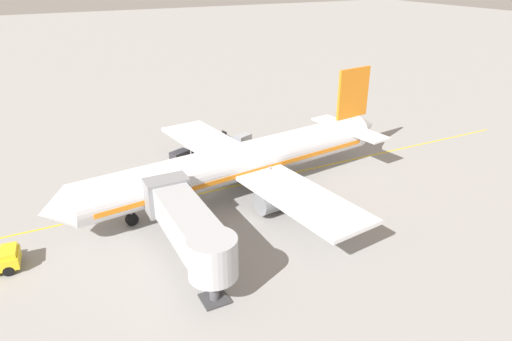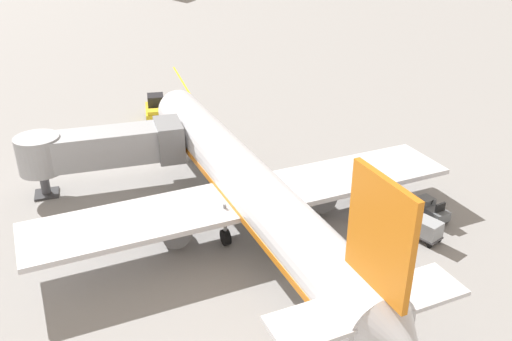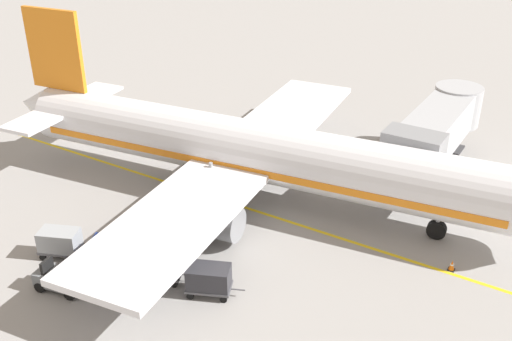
{
  "view_description": "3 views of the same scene",
  "coord_description": "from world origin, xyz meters",
  "px_view_note": "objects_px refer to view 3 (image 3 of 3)",
  "views": [
    {
      "loc": [
        -38.69,
        15.66,
        20.96
      ],
      "look_at": [
        -3.97,
        -2.17,
        3.25
      ],
      "focal_mm": 32.17,
      "sensor_mm": 36.0,
      "label": 1
    },
    {
      "loc": [
        -10.47,
        -34.15,
        21.0
      ],
      "look_at": [
        -0.41,
        -0.74,
        3.59
      ],
      "focal_mm": 38.61,
      "sensor_mm": 36.0,
      "label": 2
    },
    {
      "loc": [
        26.53,
        15.71,
        18.87
      ],
      "look_at": [
        -0.49,
        -1.09,
        2.51
      ],
      "focal_mm": 41.55,
      "sensor_mm": 36.0,
      "label": 3
    }
  ],
  "objects_px": {
    "baggage_cart_third_in_train": "(112,250)",
    "baggage_cart_tail_end": "(60,241)",
    "baggage_cart_front": "(209,278)",
    "ground_crew_wing_walker": "(207,207)",
    "baggage_tug_lead": "(62,278)",
    "safety_cone_nose_left": "(452,265)",
    "jet_bridge": "(438,127)",
    "parked_airliner": "(253,152)",
    "baggage_cart_second_in_train": "(160,264)"
  },
  "relations": [
    {
      "from": "parked_airliner",
      "to": "jet_bridge",
      "type": "relative_size",
      "value": 2.97
    },
    {
      "from": "baggage_tug_lead",
      "to": "jet_bridge",
      "type": "bearing_deg",
      "value": 151.97
    },
    {
      "from": "baggage_tug_lead",
      "to": "safety_cone_nose_left",
      "type": "height_order",
      "value": "baggage_tug_lead"
    },
    {
      "from": "jet_bridge",
      "to": "baggage_cart_second_in_train",
      "type": "bearing_deg",
      "value": -23.37
    },
    {
      "from": "baggage_tug_lead",
      "to": "ground_crew_wing_walker",
      "type": "distance_m",
      "value": 9.32
    },
    {
      "from": "baggage_cart_front",
      "to": "baggage_cart_second_in_train",
      "type": "relative_size",
      "value": 1.0
    },
    {
      "from": "baggage_cart_third_in_train",
      "to": "ground_crew_wing_walker",
      "type": "height_order",
      "value": "ground_crew_wing_walker"
    },
    {
      "from": "baggage_tug_lead",
      "to": "baggage_cart_tail_end",
      "type": "relative_size",
      "value": 0.92
    },
    {
      "from": "jet_bridge",
      "to": "baggage_tug_lead",
      "type": "distance_m",
      "value": 25.26
    },
    {
      "from": "baggage_tug_lead",
      "to": "baggage_cart_tail_end",
      "type": "bearing_deg",
      "value": -130.62
    },
    {
      "from": "baggage_cart_front",
      "to": "baggage_cart_third_in_train",
      "type": "distance_m",
      "value": 5.77
    },
    {
      "from": "baggage_tug_lead",
      "to": "baggage_cart_second_in_train",
      "type": "relative_size",
      "value": 0.92
    },
    {
      "from": "jet_bridge",
      "to": "safety_cone_nose_left",
      "type": "height_order",
      "value": "jet_bridge"
    },
    {
      "from": "baggage_tug_lead",
      "to": "baggage_cart_tail_end",
      "type": "height_order",
      "value": "baggage_tug_lead"
    },
    {
      "from": "baggage_cart_front",
      "to": "baggage_tug_lead",
      "type": "bearing_deg",
      "value": -60.65
    },
    {
      "from": "safety_cone_nose_left",
      "to": "baggage_cart_front",
      "type": "bearing_deg",
      "value": -49.36
    },
    {
      "from": "baggage_tug_lead",
      "to": "ground_crew_wing_walker",
      "type": "relative_size",
      "value": 1.6
    },
    {
      "from": "baggage_cart_third_in_train",
      "to": "safety_cone_nose_left",
      "type": "relative_size",
      "value": 4.97
    },
    {
      "from": "baggage_cart_second_in_train",
      "to": "jet_bridge",
      "type": "bearing_deg",
      "value": 156.63
    },
    {
      "from": "jet_bridge",
      "to": "baggage_cart_front",
      "type": "distance_m",
      "value": 19.49
    },
    {
      "from": "parked_airliner",
      "to": "jet_bridge",
      "type": "height_order",
      "value": "parked_airliner"
    },
    {
      "from": "jet_bridge",
      "to": "baggage_cart_front",
      "type": "relative_size",
      "value": 4.28
    },
    {
      "from": "baggage_cart_front",
      "to": "safety_cone_nose_left",
      "type": "xyz_separation_m",
      "value": [
        -8.29,
        9.66,
        -0.66
      ]
    },
    {
      "from": "jet_bridge",
      "to": "ground_crew_wing_walker",
      "type": "distance_m",
      "value": 16.4
    },
    {
      "from": "parked_airliner",
      "to": "baggage_cart_tail_end",
      "type": "xyz_separation_m",
      "value": [
        11.0,
        -5.38,
        -2.24
      ]
    },
    {
      "from": "baggage_cart_third_in_train",
      "to": "baggage_cart_tail_end",
      "type": "distance_m",
      "value": 3.11
    },
    {
      "from": "baggage_cart_second_in_train",
      "to": "baggage_cart_third_in_train",
      "type": "relative_size",
      "value": 1.0
    },
    {
      "from": "parked_airliner",
      "to": "baggage_tug_lead",
      "type": "distance_m",
      "value": 13.57
    },
    {
      "from": "jet_bridge",
      "to": "baggage_tug_lead",
      "type": "bearing_deg",
      "value": -28.03
    },
    {
      "from": "jet_bridge",
      "to": "baggage_cart_tail_end",
      "type": "height_order",
      "value": "jet_bridge"
    },
    {
      "from": "ground_crew_wing_walker",
      "to": "safety_cone_nose_left",
      "type": "bearing_deg",
      "value": 101.77
    },
    {
      "from": "baggage_cart_tail_end",
      "to": "baggage_cart_front",
      "type": "bearing_deg",
      "value": 100.48
    },
    {
      "from": "baggage_tug_lead",
      "to": "parked_airliner",
      "type": "bearing_deg",
      "value": 166.73
    },
    {
      "from": "baggage_cart_third_in_train",
      "to": "jet_bridge",
      "type": "bearing_deg",
      "value": 150.09
    },
    {
      "from": "ground_crew_wing_walker",
      "to": "baggage_cart_third_in_train",
      "type": "bearing_deg",
      "value": -14.76
    },
    {
      "from": "baggage_cart_tail_end",
      "to": "ground_crew_wing_walker",
      "type": "xyz_separation_m",
      "value": [
        -7.04,
        4.63,
        0.0
      ]
    },
    {
      "from": "jet_bridge",
      "to": "ground_crew_wing_walker",
      "type": "xyz_separation_m",
      "value": [
        13.14,
        -9.49,
        -2.5
      ]
    },
    {
      "from": "jet_bridge",
      "to": "baggage_cart_second_in_train",
      "type": "relative_size",
      "value": 4.28
    },
    {
      "from": "jet_bridge",
      "to": "baggage_cart_third_in_train",
      "type": "xyz_separation_m",
      "value": [
        19.33,
        -11.12,
        -2.5
      ]
    },
    {
      "from": "baggage_tug_lead",
      "to": "baggage_cart_third_in_train",
      "type": "relative_size",
      "value": 0.92
    },
    {
      "from": "jet_bridge",
      "to": "parked_airliner",
      "type": "bearing_deg",
      "value": -43.58
    },
    {
      "from": "baggage_cart_front",
      "to": "safety_cone_nose_left",
      "type": "bearing_deg",
      "value": 130.64
    },
    {
      "from": "baggage_cart_second_in_train",
      "to": "baggage_cart_third_in_train",
      "type": "bearing_deg",
      "value": -82.18
    },
    {
      "from": "jet_bridge",
      "to": "baggage_cart_front",
      "type": "xyz_separation_m",
      "value": [
        18.56,
        -5.4,
        -2.5
      ]
    },
    {
      "from": "ground_crew_wing_walker",
      "to": "safety_cone_nose_left",
      "type": "distance_m",
      "value": 14.06
    },
    {
      "from": "baggage_cart_front",
      "to": "baggage_cart_third_in_train",
      "type": "relative_size",
      "value": 1.0
    },
    {
      "from": "baggage_cart_third_in_train",
      "to": "baggage_cart_tail_end",
      "type": "relative_size",
      "value": 1.0
    },
    {
      "from": "baggage_cart_front",
      "to": "safety_cone_nose_left",
      "type": "height_order",
      "value": "baggage_cart_front"
    },
    {
      "from": "baggage_cart_third_in_train",
      "to": "ground_crew_wing_walker",
      "type": "bearing_deg",
      "value": 165.24
    },
    {
      "from": "baggage_cart_front",
      "to": "jet_bridge",
      "type": "bearing_deg",
      "value": 163.79
    }
  ]
}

